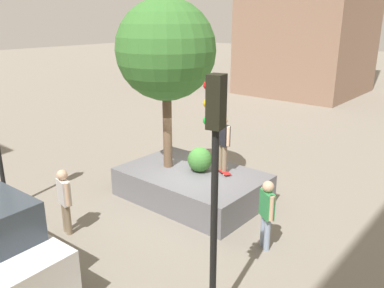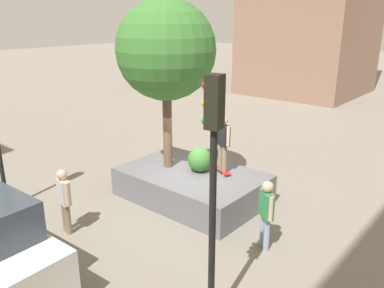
% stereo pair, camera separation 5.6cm
% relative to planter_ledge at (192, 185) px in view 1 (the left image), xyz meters
% --- Properties ---
extents(ground_plane, '(120.00, 120.00, 0.00)m').
position_rel_planter_ledge_xyz_m(ground_plane, '(-0.13, 0.13, -0.45)').
color(ground_plane, gray).
extents(planter_ledge, '(4.30, 2.85, 0.89)m').
position_rel_planter_ledge_xyz_m(planter_ledge, '(0.00, 0.00, 0.00)').
color(planter_ledge, slate).
rests_on(planter_ledge, ground).
extents(plaza_tree, '(2.96, 2.96, 5.11)m').
position_rel_planter_ledge_xyz_m(plaza_tree, '(0.89, 0.12, 4.06)').
color(plaza_tree, brown).
rests_on(plaza_tree, planter_ledge).
extents(boxwood_shrub, '(0.76, 0.76, 0.76)m').
position_rel_planter_ledge_xyz_m(boxwood_shrub, '(-0.14, -0.21, 0.82)').
color(boxwood_shrub, '#3D7A33').
rests_on(boxwood_shrub, planter_ledge).
extents(skateboard, '(0.81, 0.54, 0.07)m').
position_rel_planter_ledge_xyz_m(skateboard, '(-0.73, -0.56, 0.50)').
color(skateboard, '#A51E1E').
rests_on(skateboard, planter_ledge).
extents(skateboarder, '(0.56, 0.31, 1.70)m').
position_rel_planter_ledge_xyz_m(skateboarder, '(-0.73, -0.56, 1.50)').
color(skateboarder, '#847056').
rests_on(skateboarder, skateboard).
extents(traffic_light_median, '(0.36, 0.32, 4.64)m').
position_rel_planter_ledge_xyz_m(traffic_light_median, '(-3.71, 3.85, 2.71)').
color(traffic_light_median, black).
rests_on(traffic_light_median, ground).
extents(passerby_with_bag, '(0.51, 0.44, 1.78)m').
position_rel_planter_ledge_xyz_m(passerby_with_bag, '(-3.16, 0.97, 0.58)').
color(passerby_with_bag, '#8C9EB7').
rests_on(passerby_with_bag, ground).
extents(bystander_watching, '(0.59, 0.30, 1.78)m').
position_rel_planter_ledge_xyz_m(bystander_watching, '(1.19, 3.69, 0.58)').
color(bystander_watching, '#847056').
rests_on(bystander_watching, ground).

